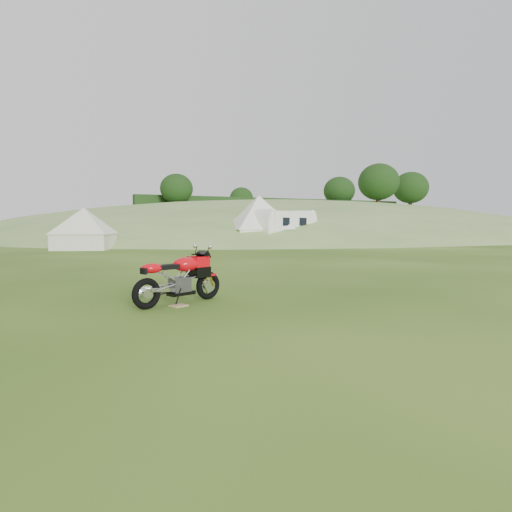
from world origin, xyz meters
name	(u,v)px	position (x,y,z in m)	size (l,w,h in m)	color
ground	(247,321)	(0.00, 0.00, 0.00)	(120.00, 120.00, 0.00)	#274E10
hillside	(283,234)	(24.00, 40.00, 0.00)	(80.00, 64.00, 8.00)	#658B46
hedgerow	(283,234)	(24.00, 40.00, 0.00)	(36.00, 1.20, 8.60)	#183311
sport_motorcycle	(179,275)	(-0.50, 1.78, 0.53)	(1.76, 0.44, 1.06)	red
plywood_board	(179,306)	(-0.57, 1.57, 0.01)	(0.28, 0.22, 0.02)	tan
tent_left	(84,227)	(-0.62, 18.97, 1.19)	(2.74, 2.74, 2.38)	white
tent_right	(259,222)	(9.46, 18.16, 1.46)	(3.36, 3.36, 2.91)	white
caravan	(284,228)	(10.93, 17.60, 1.08)	(4.62, 2.06, 2.16)	white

